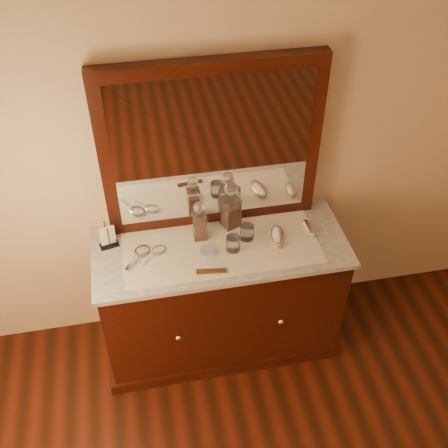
# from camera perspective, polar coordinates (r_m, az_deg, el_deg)

# --- Properties ---
(dresser_cabinet) EXTENTS (1.40, 0.55, 0.82)m
(dresser_cabinet) POSITION_cam_1_polar(r_m,az_deg,el_deg) (3.36, -0.33, -7.73)
(dresser_cabinet) COLOR black
(dresser_cabinet) RESTS_ON floor
(dresser_plinth) EXTENTS (1.46, 0.59, 0.08)m
(dresser_plinth) POSITION_cam_1_polar(r_m,az_deg,el_deg) (3.65, -0.31, -11.53)
(dresser_plinth) COLOR black
(dresser_plinth) RESTS_ON floor
(knob_left) EXTENTS (0.04, 0.04, 0.04)m
(knob_left) POSITION_cam_1_polar(r_m,az_deg,el_deg) (3.13, -4.86, -11.89)
(knob_left) COLOR silver
(knob_left) RESTS_ON dresser_cabinet
(knob_right) EXTENTS (0.04, 0.04, 0.04)m
(knob_right) POSITION_cam_1_polar(r_m,az_deg,el_deg) (3.20, 6.00, -10.22)
(knob_right) COLOR silver
(knob_right) RESTS_ON dresser_cabinet
(marble_top) EXTENTS (1.44, 0.59, 0.03)m
(marble_top) POSITION_cam_1_polar(r_m,az_deg,el_deg) (3.05, -0.36, -2.51)
(marble_top) COLOR silver
(marble_top) RESTS_ON dresser_cabinet
(mirror_frame) EXTENTS (1.20, 0.08, 1.00)m
(mirror_frame) POSITION_cam_1_polar(r_m,az_deg,el_deg) (2.92, -1.31, 8.11)
(mirror_frame) COLOR black
(mirror_frame) RESTS_ON marble_top
(mirror_glass) EXTENTS (1.06, 0.01, 0.86)m
(mirror_glass) POSITION_cam_1_polar(r_m,az_deg,el_deg) (2.89, -1.19, 7.75)
(mirror_glass) COLOR white
(mirror_glass) RESTS_ON marble_top
(lace_runner) EXTENTS (1.10, 0.45, 0.00)m
(lace_runner) POSITION_cam_1_polar(r_m,az_deg,el_deg) (3.03, -0.29, -2.54)
(lace_runner) COLOR silver
(lace_runner) RESTS_ON marble_top
(pin_dish) EXTENTS (0.10, 0.10, 0.02)m
(pin_dish) POSITION_cam_1_polar(r_m,az_deg,el_deg) (2.99, -1.75, -2.94)
(pin_dish) COLOR white
(pin_dish) RESTS_ON lace_runner
(comb) EXTENTS (0.17, 0.05, 0.01)m
(comb) POSITION_cam_1_polar(r_m,az_deg,el_deg) (2.89, -1.35, -5.00)
(comb) COLOR brown
(comb) RESTS_ON lace_runner
(napkin_rack) EXTENTS (0.12, 0.09, 0.16)m
(napkin_rack) POSITION_cam_1_polar(r_m,az_deg,el_deg) (3.07, -12.20, -1.36)
(napkin_rack) COLOR black
(napkin_rack) RESTS_ON marble_top
(decanter_left) EXTENTS (0.08, 0.08, 0.25)m
(decanter_left) POSITION_cam_1_polar(r_m,az_deg,el_deg) (3.03, -2.59, -0.00)
(decanter_left) COLOR #954115
(decanter_left) RESTS_ON lace_runner
(decanter_right) EXTENTS (0.12, 0.12, 0.31)m
(decanter_right) POSITION_cam_1_polar(r_m,az_deg,el_deg) (3.09, 0.70, 1.57)
(decanter_right) COLOR #954115
(decanter_right) RESTS_ON lace_runner
(brush_near) EXTENTS (0.11, 0.19, 0.05)m
(brush_near) POSITION_cam_1_polar(r_m,az_deg,el_deg) (3.07, 5.68, -1.35)
(brush_near) COLOR tan
(brush_near) RESTS_ON lace_runner
(brush_far) EXTENTS (0.08, 0.15, 0.04)m
(brush_far) POSITION_cam_1_polar(r_m,az_deg,el_deg) (3.15, 8.97, -0.46)
(brush_far) COLOR tan
(brush_far) RESTS_ON lace_runner
(hand_mirror_outer) EXTENTS (0.17, 0.20, 0.02)m
(hand_mirror_outer) POSITION_cam_1_polar(r_m,az_deg,el_deg) (3.02, -8.87, -3.07)
(hand_mirror_outer) COLOR silver
(hand_mirror_outer) RESTS_ON lace_runner
(hand_mirror_inner) EXTENTS (0.17, 0.16, 0.02)m
(hand_mirror_inner) POSITION_cam_1_polar(r_m,az_deg,el_deg) (3.01, -7.16, -2.91)
(hand_mirror_inner) COLOR silver
(hand_mirror_inner) RESTS_ON lace_runner
(tumblers) EXTENTS (0.18, 0.16, 0.09)m
(tumblers) POSITION_cam_1_polar(r_m,az_deg,el_deg) (3.02, 1.72, -1.45)
(tumblers) COLOR white
(tumblers) RESTS_ON lace_runner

